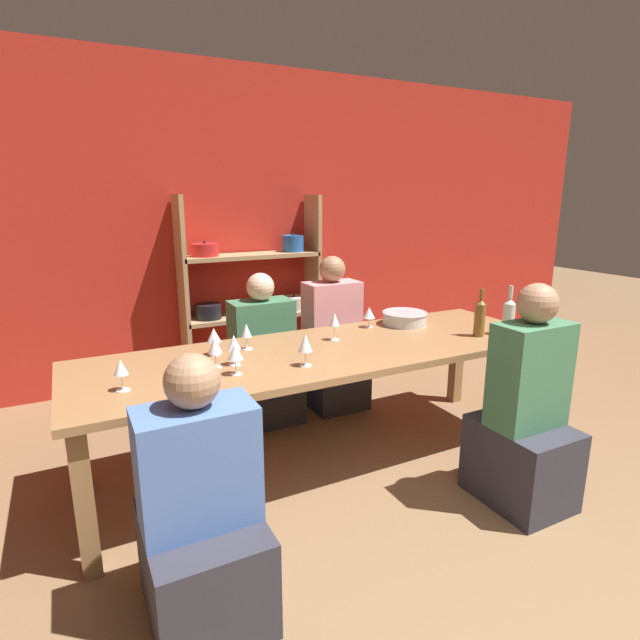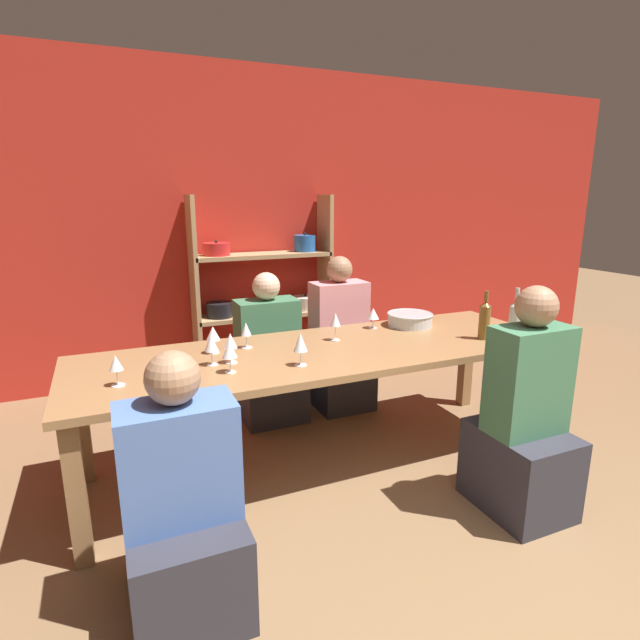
{
  "view_description": "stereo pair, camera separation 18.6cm",
  "coord_description": "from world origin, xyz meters",
  "px_view_note": "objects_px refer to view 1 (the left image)",
  "views": [
    {
      "loc": [
        -1.24,
        -0.54,
        1.61
      ],
      "look_at": [
        0.08,
        2.04,
        0.89
      ],
      "focal_mm": 28.0,
      "sensor_mm": 36.0,
      "label": 1
    },
    {
      "loc": [
        -1.07,
        -0.62,
        1.61
      ],
      "look_at": [
        0.08,
        2.04,
        0.89
      ],
      "focal_mm": 28.0,
      "sensor_mm": 36.0,
      "label": 2
    }
  ],
  "objects_px": {
    "wine_glass_empty_d": "(215,345)",
    "person_far_b": "(263,367)",
    "wine_glass_empty_e": "(234,343)",
    "person_far_a": "(332,352)",
    "wine_glass_red_b": "(246,332)",
    "wine_glass_empty_c": "(305,343)",
    "wine_glass_white_b": "(335,320)",
    "wine_glass_empty_b": "(369,313)",
    "shelf_unit": "(250,304)",
    "wine_glass_red_a": "(189,372)",
    "dining_table": "(328,360)",
    "wine_glass_white_a": "(214,336)",
    "wine_glass_empty_a": "(235,352)",
    "person_near_a": "(202,525)",
    "wine_glass_white_c": "(121,369)",
    "wine_bottle_green": "(509,316)",
    "mixing_bowl": "(405,318)",
    "person_near_b": "(524,425)",
    "wine_bottle_dark": "(480,317)"
  },
  "relations": [
    {
      "from": "wine_glass_empty_d",
      "to": "person_near_b",
      "type": "bearing_deg",
      "value": -29.31
    },
    {
      "from": "wine_glass_white_b",
      "to": "dining_table",
      "type": "bearing_deg",
      "value": -131.22
    },
    {
      "from": "wine_glass_white_a",
      "to": "wine_glass_white_c",
      "type": "height_order",
      "value": "wine_glass_white_a"
    },
    {
      "from": "wine_glass_white_a",
      "to": "wine_glass_red_a",
      "type": "distance_m",
      "value": 0.57
    },
    {
      "from": "wine_glass_empty_e",
      "to": "person_far_a",
      "type": "height_order",
      "value": "person_far_a"
    },
    {
      "from": "wine_glass_empty_b",
      "to": "wine_glass_empty_e",
      "type": "xyz_separation_m",
      "value": [
        -1.06,
        -0.33,
        0.02
      ]
    },
    {
      "from": "wine_glass_empty_d",
      "to": "shelf_unit",
      "type": "bearing_deg",
      "value": 65.22
    },
    {
      "from": "shelf_unit",
      "to": "wine_bottle_dark",
      "type": "height_order",
      "value": "shelf_unit"
    },
    {
      "from": "wine_glass_empty_d",
      "to": "person_far_a",
      "type": "height_order",
      "value": "person_far_a"
    },
    {
      "from": "wine_glass_white_b",
      "to": "person_far_a",
      "type": "bearing_deg",
      "value": 62.65
    },
    {
      "from": "mixing_bowl",
      "to": "wine_glass_red_a",
      "type": "relative_size",
      "value": 2.06
    },
    {
      "from": "wine_glass_empty_c",
      "to": "dining_table",
      "type": "bearing_deg",
      "value": 41.24
    },
    {
      "from": "wine_glass_red_a",
      "to": "person_far_b",
      "type": "xyz_separation_m",
      "value": [
        0.77,
        1.15,
        -0.46
      ]
    },
    {
      "from": "wine_glass_white_b",
      "to": "wine_glass_empty_d",
      "type": "xyz_separation_m",
      "value": [
        -0.8,
        -0.16,
        -0.01
      ]
    },
    {
      "from": "wine_glass_red_a",
      "to": "mixing_bowl",
      "type": "bearing_deg",
      "value": 19.99
    },
    {
      "from": "person_near_a",
      "to": "wine_glass_empty_b",
      "type": "bearing_deg",
      "value": 37.06
    },
    {
      "from": "wine_glass_white_b",
      "to": "wine_glass_red_a",
      "type": "relative_size",
      "value": 1.15
    },
    {
      "from": "shelf_unit",
      "to": "person_far_b",
      "type": "height_order",
      "value": "shelf_unit"
    },
    {
      "from": "wine_glass_white_a",
      "to": "wine_glass_empty_c",
      "type": "bearing_deg",
      "value": -46.54
    },
    {
      "from": "person_near_a",
      "to": "wine_glass_white_c",
      "type": "bearing_deg",
      "value": 105.73
    },
    {
      "from": "person_near_a",
      "to": "wine_bottle_dark",
      "type": "bearing_deg",
      "value": 16.69
    },
    {
      "from": "wine_glass_white_c",
      "to": "person_far_b",
      "type": "distance_m",
      "value": 1.49
    },
    {
      "from": "wine_glass_white_b",
      "to": "wine_glass_empty_e",
      "type": "bearing_deg",
      "value": -166.26
    },
    {
      "from": "person_far_a",
      "to": "wine_glass_empty_a",
      "type": "bearing_deg",
      "value": 42.07
    },
    {
      "from": "wine_glass_white_a",
      "to": "wine_glass_empty_b",
      "type": "distance_m",
      "value": 1.11
    },
    {
      "from": "mixing_bowl",
      "to": "dining_table",
      "type": "bearing_deg",
      "value": -161.1
    },
    {
      "from": "wine_glass_empty_a",
      "to": "person_far_b",
      "type": "height_order",
      "value": "person_far_b"
    },
    {
      "from": "wine_bottle_dark",
      "to": "wine_glass_white_b",
      "type": "height_order",
      "value": "wine_bottle_dark"
    },
    {
      "from": "wine_glass_empty_a",
      "to": "person_far_a",
      "type": "bearing_deg",
      "value": 42.07
    },
    {
      "from": "dining_table",
      "to": "wine_glass_empty_b",
      "type": "xyz_separation_m",
      "value": [
        0.48,
        0.3,
        0.17
      ]
    },
    {
      "from": "wine_glass_empty_a",
      "to": "person_far_a",
      "type": "distance_m",
      "value": 1.51
    },
    {
      "from": "wine_glass_empty_d",
      "to": "wine_glass_red_b",
      "type": "height_order",
      "value": "wine_glass_empty_d"
    },
    {
      "from": "wine_glass_empty_e",
      "to": "wine_glass_empty_b",
      "type": "bearing_deg",
      "value": 17.59
    },
    {
      "from": "wine_glass_white_b",
      "to": "wine_glass_white_c",
      "type": "relative_size",
      "value": 1.16
    },
    {
      "from": "wine_glass_empty_e",
      "to": "person_near_b",
      "type": "bearing_deg",
      "value": -30.94
    },
    {
      "from": "wine_glass_empty_c",
      "to": "person_far_b",
      "type": "distance_m",
      "value": 1.15
    },
    {
      "from": "wine_bottle_dark",
      "to": "wine_glass_empty_c",
      "type": "height_order",
      "value": "wine_bottle_dark"
    },
    {
      "from": "wine_glass_empty_d",
      "to": "wine_glass_red_b",
      "type": "distance_m",
      "value": 0.34
    },
    {
      "from": "wine_glass_white_b",
      "to": "wine_glass_empty_b",
      "type": "xyz_separation_m",
      "value": [
        0.36,
        0.16,
        -0.03
      ]
    },
    {
      "from": "mixing_bowl",
      "to": "wine_glass_red_a",
      "type": "xyz_separation_m",
      "value": [
        -1.62,
        -0.59,
        0.06
      ]
    },
    {
      "from": "wine_bottle_dark",
      "to": "wine_glass_red_b",
      "type": "distance_m",
      "value": 1.47
    },
    {
      "from": "shelf_unit",
      "to": "wine_bottle_green",
      "type": "xyz_separation_m",
      "value": [
        1.05,
        -1.96,
        0.19
      ]
    },
    {
      "from": "wine_glass_empty_e",
      "to": "person_far_a",
      "type": "distance_m",
      "value": 1.39
    },
    {
      "from": "wine_glass_empty_d",
      "to": "person_far_b",
      "type": "distance_m",
      "value": 1.12
    },
    {
      "from": "wine_glass_red_b",
      "to": "person_far_b",
      "type": "bearing_deg",
      "value": 62.43
    },
    {
      "from": "wine_glass_red_a",
      "to": "wine_glass_empty_e",
      "type": "bearing_deg",
      "value": 44.83
    },
    {
      "from": "wine_glass_white_b",
      "to": "wine_glass_red_a",
      "type": "xyz_separation_m",
      "value": [
        -1.0,
        -0.47,
        -0.02
      ]
    },
    {
      "from": "person_near_b",
      "to": "wine_glass_empty_b",
      "type": "bearing_deg",
      "value": 102.99
    },
    {
      "from": "person_near_b",
      "to": "wine_glass_white_b",
      "type": "bearing_deg",
      "value": 122.78
    },
    {
      "from": "wine_bottle_dark",
      "to": "wine_glass_empty_b",
      "type": "xyz_separation_m",
      "value": [
        -0.5,
        0.51,
        -0.03
      ]
    }
  ]
}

